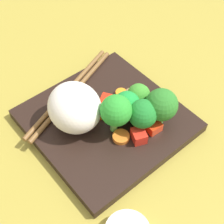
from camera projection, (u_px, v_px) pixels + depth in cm
name	position (u px, v px, depth cm)	size (l,w,h in cm)	color
ground_plane	(107.00, 127.00, 57.94)	(110.00, 110.00, 2.00)	olive
square_plate	(106.00, 121.00, 56.49)	(24.12, 24.12, 1.77)	black
rice_mound	(75.00, 107.00, 52.22)	(9.32, 8.44, 7.60)	white
broccoli_floret_0	(127.00, 105.00, 53.19)	(4.57, 4.57, 5.69)	#74AA49
broccoli_floret_1	(116.00, 111.00, 50.38)	(5.03, 5.03, 7.54)	#61AE46
broccoli_floret_2	(138.00, 96.00, 55.14)	(3.98, 3.98, 5.03)	#5E9239
broccoli_floret_3	(143.00, 114.00, 51.62)	(4.73, 4.73, 6.09)	#64A642
broccoli_floret_4	(161.00, 105.00, 52.24)	(5.34, 5.34, 6.79)	#62AD45
carrot_slice_0	(121.00, 137.00, 52.75)	(2.77, 2.77, 0.75)	orange
carrot_slice_1	(104.00, 113.00, 55.94)	(2.33, 2.33, 0.76)	orange
carrot_slice_2	(145.00, 97.00, 58.36)	(2.37, 2.37, 0.60)	orange
carrot_slice_3	(121.00, 93.00, 58.92)	(2.05, 2.05, 0.67)	orange
carrot_slice_4	(143.00, 114.00, 55.97)	(2.80, 2.80, 0.52)	orange
pepper_chunk_0	(139.00, 136.00, 52.19)	(2.54, 2.08, 1.93)	red
pepper_chunk_1	(107.00, 101.00, 57.34)	(2.71, 2.25, 1.20)	red
pepper_chunk_2	(116.00, 115.00, 55.25)	(2.00, 2.11, 1.34)	red
pepper_chunk_3	(153.00, 126.00, 53.59)	(2.37, 2.31, 1.59)	red
chicken_piece_1	(159.00, 108.00, 56.04)	(2.81, 2.31, 1.67)	#BE8849
chicken_piece_2	(124.00, 103.00, 56.61)	(2.41, 1.81, 1.80)	tan
chicken_piece_3	(131.00, 95.00, 57.63)	(3.63, 2.76, 2.15)	tan
chopstick_pair	(70.00, 92.00, 58.96)	(23.75, 10.15, 0.85)	brown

